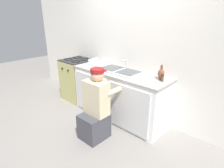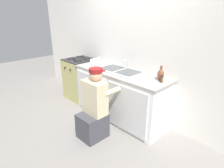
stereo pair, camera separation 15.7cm
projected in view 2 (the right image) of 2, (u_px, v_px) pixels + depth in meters
name	position (u px, v px, depth m)	size (l,w,h in m)	color
ground_plane	(108.00, 122.00, 3.37)	(12.00, 12.00, 0.00)	gray
back_wall	(134.00, 48.00, 3.35)	(6.00, 0.10, 2.50)	silver
counter_cabinet	(119.00, 96.00, 3.41)	(1.80, 0.62, 0.85)	white
countertop	(120.00, 73.00, 3.26)	(1.84, 0.62, 0.03)	#9E9993
sink_double_basin	(120.00, 71.00, 3.25)	(0.80, 0.44, 0.19)	silver
stove_range	(81.00, 79.00, 4.23)	(0.59, 0.62, 0.92)	tan
plumber_person	(94.00, 110.00, 2.85)	(0.42, 0.61, 1.10)	#3F3F47
spice_bottle_pepper	(162.00, 79.00, 2.74)	(0.04, 0.04, 0.10)	#513823
vase_decorative	(161.00, 75.00, 2.80)	(0.10, 0.10, 0.23)	brown
water_glass	(99.00, 60.00, 3.89)	(0.06, 0.06, 0.10)	#ADC6CC
dish_rack_tray	(98.00, 64.00, 3.68)	(0.28, 0.22, 0.11)	#B2B7BC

